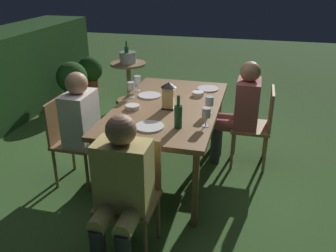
{
  "coord_description": "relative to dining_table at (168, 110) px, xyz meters",
  "views": [
    {
      "loc": [
        -3.26,
        -0.82,
        2.02
      ],
      "look_at": [
        0.0,
        0.0,
        0.53
      ],
      "focal_mm": 38.39,
      "sensor_mm": 36.0,
      "label": 1
    }
  ],
  "objects": [
    {
      "name": "bowl_bread",
      "position": [
        0.36,
        -0.24,
        0.08
      ],
      "size": [
        0.12,
        0.12,
        0.04
      ],
      "color": "silver",
      "rests_on": "dining_table"
    },
    {
      "name": "wine_glass_a",
      "position": [
        -0.12,
        -0.43,
        0.17
      ],
      "size": [
        0.08,
        0.08,
        0.17
      ],
      "color": "silver",
      "rests_on": "dining_table"
    },
    {
      "name": "wine_glass_b",
      "position": [
        0.13,
        0.43,
        0.17
      ],
      "size": [
        0.08,
        0.08,
        0.17
      ],
      "color": "silver",
      "rests_on": "dining_table"
    },
    {
      "name": "plate_b",
      "position": [
        -0.56,
        0.02,
        0.06
      ],
      "size": [
        0.25,
        0.25,
        0.01
      ],
      "primitive_type": "cylinder",
      "color": "white",
      "rests_on": "dining_table"
    },
    {
      "name": "green_bottle_on_table",
      "position": [
        -0.51,
        -0.22,
        0.16
      ],
      "size": [
        0.07,
        0.07,
        0.29
      ],
      "color": "#195128",
      "rests_on": "dining_table"
    },
    {
      "name": "ground_plane",
      "position": [
        0.0,
        0.0,
        -0.7
      ],
      "size": [
        16.0,
        16.0,
        0.0
      ],
      "primitive_type": "plane",
      "color": "#385B28"
    },
    {
      "name": "potted_plant_corner",
      "position": [
        2.19,
        1.92,
        -0.33
      ],
      "size": [
        0.42,
        0.42,
        0.64
      ],
      "color": "brown",
      "rests_on": "ground"
    },
    {
      "name": "plate_c",
      "position": [
        0.22,
        0.26,
        0.06
      ],
      "size": [
        0.24,
        0.24,
        0.01
      ],
      "primitive_type": "cylinder",
      "color": "white",
      "rests_on": "dining_table"
    },
    {
      "name": "side_table",
      "position": [
        1.98,
        1.15,
        -0.27
      ],
      "size": [
        0.56,
        0.56,
        0.64
      ],
      "color": "#9E7A51",
      "rests_on": "ground"
    },
    {
      "name": "person_in_mustard",
      "position": [
        -1.33,
        0.0,
        -0.06
      ],
      "size": [
        0.48,
        0.38,
        1.15
      ],
      "color": "tan",
      "rests_on": "ground"
    },
    {
      "name": "bowl_olives",
      "position": [
        -0.18,
        0.31,
        0.07
      ],
      "size": [
        0.14,
        0.14,
        0.04
      ],
      "color": "silver",
      "rests_on": "dining_table"
    },
    {
      "name": "lantern_centerpiece",
      "position": [
        -0.07,
        -0.03,
        0.2
      ],
      "size": [
        0.15,
        0.15,
        0.27
      ],
      "color": "black",
      "rests_on": "dining_table"
    },
    {
      "name": "potted_plant_by_hedge",
      "position": [
        1.54,
        1.9,
        -0.28
      ],
      "size": [
        0.47,
        0.47,
        0.71
      ],
      "color": "brown",
      "rests_on": "ground"
    },
    {
      "name": "plate_a",
      "position": [
        0.61,
        -0.31,
        0.06
      ],
      "size": [
        0.24,
        0.24,
        0.01
      ],
      "primitive_type": "cylinder",
      "color": "white",
      "rests_on": "dining_table"
    },
    {
      "name": "ice_bucket",
      "position": [
        1.98,
        1.15,
        0.03
      ],
      "size": [
        0.26,
        0.26,
        0.34
      ],
      "color": "#B2B7BF",
      "rests_on": "side_table"
    },
    {
      "name": "chair_side_left_b",
      "position": [
        0.4,
        -0.9,
        -0.22
      ],
      "size": [
        0.42,
        0.4,
        0.87
      ],
      "color": "#937047",
      "rests_on": "ground"
    },
    {
      "name": "dining_table",
      "position": [
        0.0,
        0.0,
        0.0
      ],
      "size": [
        1.76,
        1.01,
        0.75
      ],
      "color": "olive",
      "rests_on": "ground"
    },
    {
      "name": "chair_side_right_a",
      "position": [
        -0.4,
        0.9,
        -0.22
      ],
      "size": [
        0.42,
        0.4,
        0.87
      ],
      "color": "#937047",
      "rests_on": "ground"
    },
    {
      "name": "wine_glass_d",
      "position": [
        0.37,
        0.44,
        0.17
      ],
      "size": [
        0.08,
        0.08,
        0.17
      ],
      "color": "silver",
      "rests_on": "dining_table"
    },
    {
      "name": "person_in_rust",
      "position": [
        0.4,
        -0.7,
        -0.06
      ],
      "size": [
        0.38,
        0.47,
        1.15
      ],
      "color": "#9E4C47",
      "rests_on": "ground"
    },
    {
      "name": "wine_glass_c",
      "position": [
        -0.42,
        -0.44,
        0.17
      ],
      "size": [
        0.08,
        0.08,
        0.17
      ],
      "color": "silver",
      "rests_on": "dining_table"
    },
    {
      "name": "person_in_cream",
      "position": [
        -0.4,
        0.7,
        -0.06
      ],
      "size": [
        0.38,
        0.47,
        1.15
      ],
      "color": "white",
      "rests_on": "ground"
    },
    {
      "name": "chair_head_near",
      "position": [
        -1.13,
        0.0,
        -0.22
      ],
      "size": [
        0.4,
        0.42,
        0.87
      ],
      "color": "#937047",
      "rests_on": "ground"
    }
  ]
}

